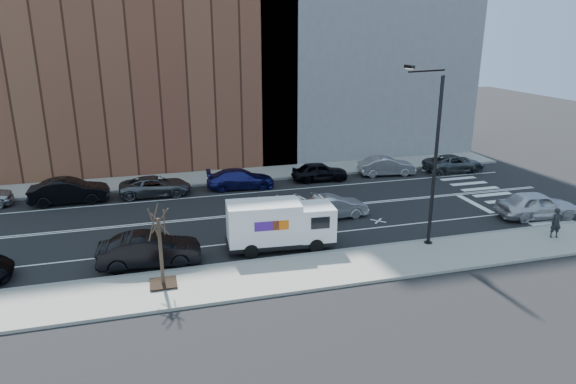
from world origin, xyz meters
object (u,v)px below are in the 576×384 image
fedex_van (279,224)px  far_parked_b (69,191)px  driving_sedan (333,207)px  near_parked_front (537,205)px  pedestrian (556,223)px

fedex_van → far_parked_b: 16.05m
fedex_van → far_parked_b: bearing=140.9°
driving_sedan → near_parked_front: near_parked_front is taller
fedex_van → driving_sedan: 5.69m
fedex_van → pedestrian: (14.97, -2.99, -0.37)m
far_parked_b → driving_sedan: size_ratio=1.18×
fedex_van → driving_sedan: (4.36, 3.60, -0.67)m
fedex_van → near_parked_front: fedex_van is taller
driving_sedan → near_parked_front: size_ratio=0.88×
near_parked_front → pedestrian: pedestrian is taller
near_parked_front → fedex_van: bearing=96.9°
far_parked_b → pedestrian: pedestrian is taller
driving_sedan → pedestrian: 12.49m
far_parked_b → pedestrian: 30.08m
far_parked_b → fedex_van: bearing=-133.8°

